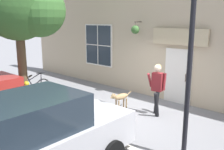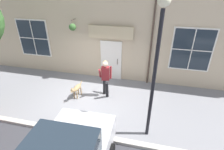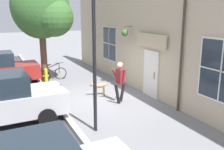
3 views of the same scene
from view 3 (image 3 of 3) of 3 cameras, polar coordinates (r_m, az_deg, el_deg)
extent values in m
plane|color=gray|center=(11.13, -2.35, -5.48)|extent=(90.00, 90.00, 0.00)
cube|color=#B2ADA3|center=(10.53, -12.45, -6.62)|extent=(0.20, 28.00, 0.12)
cube|color=#C6B293|center=(11.70, 8.23, 7.88)|extent=(0.30, 18.00, 4.99)
cube|color=white|center=(11.36, 8.95, 0.27)|extent=(0.10, 1.10, 2.10)
cube|color=#232D38|center=(11.36, 8.82, 0.01)|extent=(0.03, 0.90, 1.90)
cylinder|color=#47382D|center=(11.03, 9.60, -0.16)|extent=(0.03, 0.03, 0.30)
cube|color=beige|center=(11.05, 8.81, 7.80)|extent=(0.08, 2.20, 0.60)
cylinder|color=#47382D|center=(9.59, 15.56, 4.72)|extent=(0.09, 0.09, 4.49)
cylinder|color=#47382D|center=(12.47, 3.68, 11.04)|extent=(0.44, 0.04, 0.04)
cylinder|color=#47382D|center=(12.40, 2.93, 10.20)|extent=(0.01, 0.01, 0.34)
cone|color=#2D2823|center=(12.41, 2.92, 9.19)|extent=(0.32, 0.32, 0.18)
sphere|color=#3D6B33|center=(12.41, 2.92, 9.60)|extent=(0.34, 0.34, 0.34)
cube|color=white|center=(14.94, -0.51, 7.17)|extent=(0.08, 1.82, 2.02)
cube|color=#232D38|center=(14.92, -0.61, 7.16)|extent=(0.03, 1.70, 1.90)
cube|color=white|center=(14.91, -0.68, 7.16)|extent=(0.04, 0.04, 1.90)
cube|color=white|center=(14.91, -0.68, 7.16)|extent=(0.04, 1.70, 0.04)
cube|color=white|center=(8.43, 23.87, 0.80)|extent=(0.08, 1.82, 2.02)
cube|color=#232D38|center=(8.41, 23.73, 0.78)|extent=(0.03, 1.70, 1.90)
cube|color=white|center=(8.39, 23.64, 0.76)|extent=(0.04, 0.04, 1.90)
cube|color=white|center=(8.39, 23.64, 0.76)|extent=(0.04, 1.70, 0.04)
cylinder|color=black|center=(10.41, 1.24, -4.40)|extent=(0.32, 0.18, 0.85)
cylinder|color=black|center=(10.76, 2.40, -3.81)|extent=(0.32, 0.18, 0.85)
cube|color=maroon|center=(10.38, 1.86, -0.26)|extent=(0.27, 0.37, 0.62)
sphere|color=beige|center=(10.27, 1.79, 2.24)|extent=(0.23, 0.23, 0.23)
sphere|color=tan|center=(10.28, 1.93, 2.38)|extent=(0.22, 0.22, 0.22)
cylinder|color=maroon|center=(10.22, 2.82, -0.34)|extent=(0.17, 0.11, 0.57)
cylinder|color=maroon|center=(10.50, 0.67, 0.16)|extent=(0.34, 0.14, 0.52)
ellipsoid|color=#997A51|center=(11.48, -2.74, -2.42)|extent=(0.64, 0.30, 0.21)
cylinder|color=#997A51|center=(11.45, -3.51, -3.96)|extent=(0.06, 0.06, 0.38)
cylinder|color=#997A51|center=(11.58, -3.71, -3.76)|extent=(0.06, 0.06, 0.38)
cylinder|color=#997A51|center=(11.55, -1.73, -3.78)|extent=(0.06, 0.06, 0.38)
cylinder|color=#997A51|center=(11.68, -1.95, -3.58)|extent=(0.06, 0.06, 0.38)
sphere|color=#997A51|center=(11.36, -4.54, -2.18)|extent=(0.18, 0.18, 0.18)
cone|color=#997A51|center=(11.34, -5.07, -2.33)|extent=(0.11, 0.10, 0.09)
cone|color=#997A51|center=(11.29, -4.43, -1.84)|extent=(0.06, 0.06, 0.07)
cone|color=#997A51|center=(11.38, -4.56, -1.71)|extent=(0.06, 0.06, 0.07)
cylinder|color=#997A51|center=(11.58, -0.89, -2.00)|extent=(0.21, 0.06, 0.14)
cylinder|color=brown|center=(14.21, -15.35, 4.46)|extent=(0.35, 0.35, 2.98)
ellipsoid|color=#38662D|center=(14.05, -16.03, 14.79)|extent=(3.04, 2.74, 3.35)
sphere|color=#38662D|center=(13.56, -13.16, 12.75)|extent=(2.03, 2.03, 2.03)
torus|color=black|center=(14.69, -11.67, 0.35)|extent=(0.71, 0.08, 0.70)
torus|color=black|center=(14.21, -15.27, -0.31)|extent=(0.71, 0.08, 0.70)
cylinder|color=black|center=(14.40, -13.48, 0.80)|extent=(0.94, 0.31, 0.28)
cylinder|color=black|center=(14.28, -14.15, 1.23)|extent=(0.27, 0.11, 0.46)
cylinder|color=black|center=(14.36, -13.38, 2.07)|extent=(0.79, 0.27, 0.24)
cylinder|color=black|center=(14.58, -12.00, 1.53)|extent=(0.06, 0.05, 0.58)
cylinder|color=black|center=(14.54, -11.93, 2.70)|extent=(0.46, 0.05, 0.03)
ellipsoid|color=black|center=(14.23, -14.21, 2.25)|extent=(0.27, 0.17, 0.12)
cylinder|color=black|center=(15.34, -20.13, 0.28)|extent=(0.62, 0.19, 0.62)
cylinder|color=black|center=(13.64, -19.17, -1.26)|extent=(0.62, 0.19, 0.62)
cube|color=#B7B7BC|center=(9.25, -24.08, -6.27)|extent=(4.34, 1.85, 0.76)
cylinder|color=black|center=(10.33, -16.78, -5.82)|extent=(0.62, 0.19, 0.62)
cylinder|color=black|center=(8.71, -14.59, -9.40)|extent=(0.62, 0.19, 0.62)
cylinder|color=black|center=(7.61, -4.01, 1.62)|extent=(0.11, 0.11, 4.15)
cylinder|color=gold|center=(14.26, -14.84, -0.32)|extent=(0.20, 0.20, 0.62)
sphere|color=gold|center=(14.17, -14.93, 1.09)|extent=(0.20, 0.20, 0.20)
cylinder|color=gold|center=(14.23, -15.32, -0.25)|extent=(0.10, 0.07, 0.07)
cylinder|color=gold|center=(14.27, -14.37, -0.15)|extent=(0.10, 0.07, 0.07)
camera|label=1|loc=(5.09, -51.02, 2.65)|focal=40.00mm
camera|label=2|loc=(7.40, -42.33, 18.59)|focal=28.00mm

